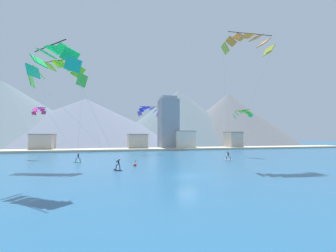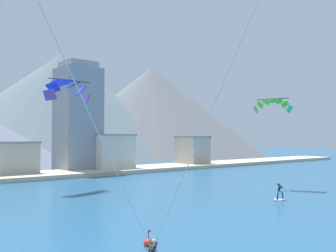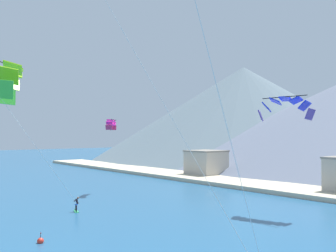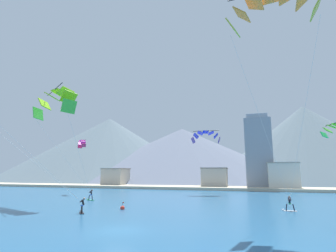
{
  "view_description": "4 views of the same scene",
  "coord_description": "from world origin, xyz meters",
  "px_view_note": "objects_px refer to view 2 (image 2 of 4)",
  "views": [
    {
      "loc": [
        -9.69,
        -26.69,
        4.96
      ],
      "look_at": [
        1.99,
        16.26,
        6.98
      ],
      "focal_mm": 24.0,
      "sensor_mm": 36.0,
      "label": 1
    },
    {
      "loc": [
        -18.4,
        -6.63,
        6.27
      ],
      "look_at": [
        3.47,
        19.42,
        7.38
      ],
      "focal_mm": 40.0,
      "sensor_mm": 36.0,
      "label": 2
    },
    {
      "loc": [
        26.03,
        -1.02,
        9.14
      ],
      "look_at": [
        1.12,
        19.69,
        9.86
      ],
      "focal_mm": 40.0,
      "sensor_mm": 36.0,
      "label": 3
    },
    {
      "loc": [
        10.1,
        -19.93,
        4.62
      ],
      "look_at": [
        -1.15,
        17.41,
        11.45
      ],
      "focal_mm": 28.0,
      "sensor_mm": 36.0,
      "label": 4
    }
  ],
  "objects_px": {
    "kitesurfer_near_trail": "(279,195)",
    "race_marker_buoy": "(148,243)",
    "parafoil_kite_distant_low_drift": "(67,89)",
    "parafoil_kite_distant_high_outer": "(273,104)"
  },
  "relations": [
    {
      "from": "parafoil_kite_distant_low_drift",
      "to": "race_marker_buoy",
      "type": "height_order",
      "value": "parafoil_kite_distant_low_drift"
    },
    {
      "from": "kitesurfer_near_trail",
      "to": "race_marker_buoy",
      "type": "relative_size",
      "value": 1.8
    },
    {
      "from": "race_marker_buoy",
      "to": "parafoil_kite_distant_high_outer",
      "type": "bearing_deg",
      "value": 20.31
    },
    {
      "from": "parafoil_kite_distant_high_outer",
      "to": "race_marker_buoy",
      "type": "bearing_deg",
      "value": -159.69
    },
    {
      "from": "parafoil_kite_distant_high_outer",
      "to": "race_marker_buoy",
      "type": "distance_m",
      "value": 30.95
    },
    {
      "from": "parafoil_kite_distant_low_drift",
      "to": "race_marker_buoy",
      "type": "relative_size",
      "value": 6.22
    },
    {
      "from": "kitesurfer_near_trail",
      "to": "race_marker_buoy",
      "type": "bearing_deg",
      "value": -167.8
    },
    {
      "from": "kitesurfer_near_trail",
      "to": "race_marker_buoy",
      "type": "xyz_separation_m",
      "value": [
        -19.64,
        -4.25,
        -0.42
      ]
    },
    {
      "from": "parafoil_kite_distant_high_outer",
      "to": "parafoil_kite_distant_low_drift",
      "type": "height_order",
      "value": "parafoil_kite_distant_low_drift"
    },
    {
      "from": "parafoil_kite_distant_high_outer",
      "to": "race_marker_buoy",
      "type": "relative_size",
      "value": 4.52
    }
  ]
}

